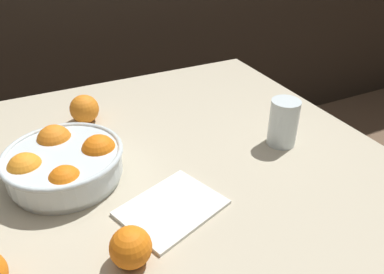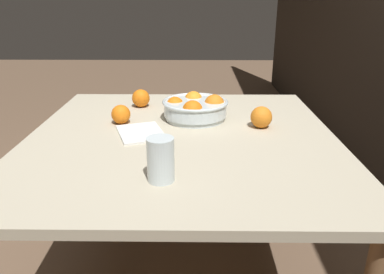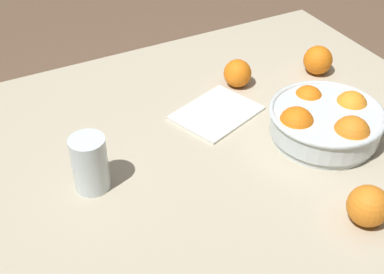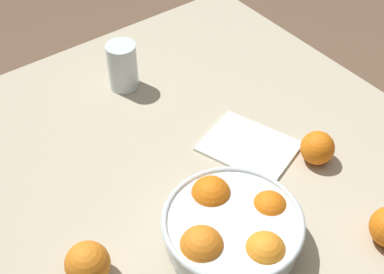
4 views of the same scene
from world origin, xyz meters
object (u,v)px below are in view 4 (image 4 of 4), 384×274
object	(u,v)px
orange_loose_front	(88,264)
orange_loose_aside	(317,148)
fruit_bowl	(232,229)
juice_glass	(123,69)

from	to	relation	value
orange_loose_front	orange_loose_aside	xyz separation A→B (m)	(-0.04, -0.55, -0.00)
orange_loose_front	orange_loose_aside	size ratio (longest dim) A/B	1.10
orange_loose_aside	fruit_bowl	bearing A→B (deg)	101.42
juice_glass	orange_loose_front	size ratio (longest dim) A/B	1.51
juice_glass	orange_loose_aside	distance (m)	0.52
fruit_bowl	orange_loose_aside	distance (m)	0.30
fruit_bowl	orange_loose_aside	world-z (taller)	fruit_bowl
juice_glass	orange_loose_aside	size ratio (longest dim) A/B	1.66
orange_loose_front	fruit_bowl	bearing A→B (deg)	-111.52
fruit_bowl	juice_glass	bearing A→B (deg)	-9.68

